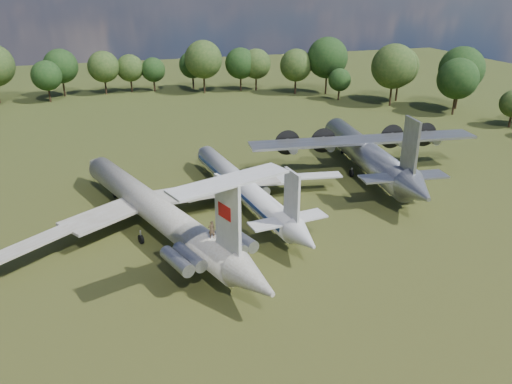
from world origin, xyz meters
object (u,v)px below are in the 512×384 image
object	(u,v)px
il62_airliner	(154,214)
an12_transport	(366,157)
tu104_jet	(242,190)
person_on_il62	(212,230)

from	to	relation	value
il62_airliner	an12_transport	size ratio (longest dim) A/B	1.18
tu104_jet	an12_transport	bearing A→B (deg)	6.98
an12_transport	person_on_il62	size ratio (longest dim) A/B	21.81
il62_airliner	an12_transport	distance (m)	37.41
il62_airliner	an12_transport	bearing A→B (deg)	-2.83
person_on_il62	tu104_jet	bearing A→B (deg)	-115.56
tu104_jet	an12_transport	world-z (taller)	an12_transport
il62_airliner	an12_transport	world-z (taller)	an12_transport
tu104_jet	an12_transport	distance (m)	23.59
an12_transport	person_on_il62	distance (m)	39.37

